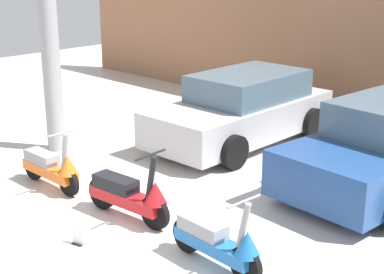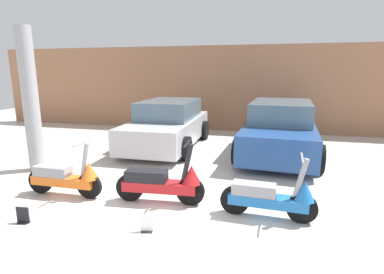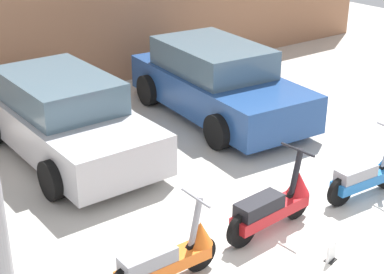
# 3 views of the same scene
# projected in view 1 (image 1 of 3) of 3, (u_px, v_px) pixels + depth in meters

# --- Properties ---
(ground_plane) EXTENTS (28.00, 28.00, 0.00)m
(ground_plane) POSITION_uv_depth(u_px,v_px,m) (65.00, 250.00, 7.75)
(ground_plane) COLOR beige
(wall_back) EXTENTS (19.60, 0.12, 3.27)m
(wall_back) POSITION_uv_depth(u_px,v_px,m) (376.00, 53.00, 12.88)
(wall_back) COLOR #9E6B4C
(wall_back) RESTS_ON ground_plane
(scooter_front_left) EXTENTS (1.52, 0.55, 1.06)m
(scooter_front_left) POSITION_uv_depth(u_px,v_px,m) (52.00, 167.00, 9.65)
(scooter_front_left) COLOR black
(scooter_front_left) RESTS_ON ground_plane
(scooter_front_right) EXTENTS (1.60, 0.58, 1.12)m
(scooter_front_right) POSITION_uv_depth(u_px,v_px,m) (130.00, 194.00, 8.50)
(scooter_front_right) COLOR black
(scooter_front_right) RESTS_ON ground_plane
(scooter_front_center) EXTENTS (1.51, 0.54, 1.05)m
(scooter_front_center) POSITION_uv_depth(u_px,v_px,m) (219.00, 241.00, 7.19)
(scooter_front_center) COLOR black
(scooter_front_center) RESTS_ON ground_plane
(car_rear_left) EXTENTS (2.05, 4.19, 1.42)m
(car_rear_left) POSITION_uv_depth(u_px,v_px,m) (242.00, 110.00, 11.96)
(car_rear_left) COLOR #B7B7BC
(car_rear_left) RESTS_ON ground_plane
(placard_near_right_scooter) EXTENTS (0.20, 0.15, 0.26)m
(placard_near_right_scooter) POSITION_uv_depth(u_px,v_px,m) (78.00, 236.00, 7.86)
(placard_near_right_scooter) COLOR black
(placard_near_right_scooter) RESTS_ON ground_plane
(support_column_side) EXTENTS (0.35, 0.35, 3.27)m
(support_column_side) POSITION_uv_depth(u_px,v_px,m) (51.00, 68.00, 11.19)
(support_column_side) COLOR #99999E
(support_column_side) RESTS_ON ground_plane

